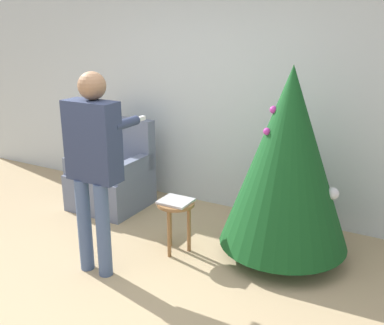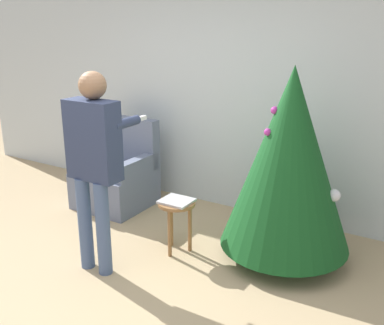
% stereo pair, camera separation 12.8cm
% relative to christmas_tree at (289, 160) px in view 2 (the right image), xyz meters
% --- Properties ---
extents(ground_plane, '(14.00, 14.00, 0.00)m').
position_rel_christmas_tree_xyz_m(ground_plane, '(-1.07, -1.39, -0.95)').
color(ground_plane, tan).
extents(wall_back, '(8.00, 0.06, 2.70)m').
position_rel_christmas_tree_xyz_m(wall_back, '(-1.07, 0.84, 0.40)').
color(wall_back, silver).
rests_on(wall_back, ground_plane).
extents(christmas_tree, '(1.16, 1.16, 1.76)m').
position_rel_christmas_tree_xyz_m(christmas_tree, '(0.00, 0.00, 0.00)').
color(christmas_tree, brown).
rests_on(christmas_tree, ground_plane).
extents(armchair, '(0.78, 0.76, 1.01)m').
position_rel_christmas_tree_xyz_m(armchair, '(-2.14, 0.20, -0.61)').
color(armchair, slate).
rests_on(armchair, ground_plane).
extents(person_standing, '(0.47, 0.57, 1.72)m').
position_rel_christmas_tree_xyz_m(person_standing, '(-1.32, -1.00, 0.10)').
color(person_standing, '#475B84').
rests_on(person_standing, ground_plane).
extents(side_stool, '(0.35, 0.35, 0.50)m').
position_rel_christmas_tree_xyz_m(side_stool, '(-0.90, -0.41, -0.55)').
color(side_stool, olive).
rests_on(side_stool, ground_plane).
extents(laptop, '(0.29, 0.25, 0.02)m').
position_rel_christmas_tree_xyz_m(laptop, '(-0.90, -0.41, -0.44)').
color(laptop, silver).
rests_on(laptop, side_stool).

